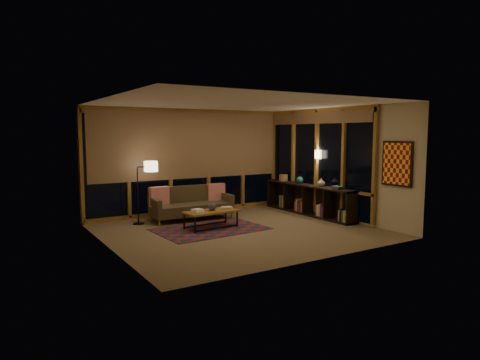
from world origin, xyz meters
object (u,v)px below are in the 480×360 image
coffee_table (211,220)px  floor_lamp (138,193)px  bookshelf (308,200)px  sofa (192,204)px

coffee_table → floor_lamp: size_ratio=0.82×
floor_lamp → bookshelf: bearing=-19.4°
floor_lamp → bookshelf: floor_lamp is taller
sofa → coffee_table: sofa is taller
sofa → coffee_table: bearing=-89.7°
floor_lamp → bookshelf: (4.10, -1.16, -0.34)m
sofa → bookshelf: bearing=-15.5°
coffee_table → floor_lamp: 1.84m
coffee_table → bookshelf: bearing=-2.1°
coffee_table → floor_lamp: floor_lamp is taller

